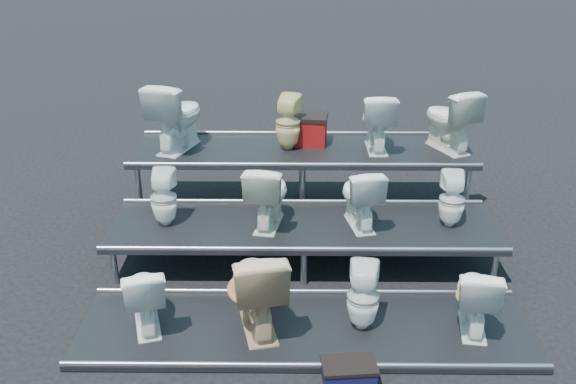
{
  "coord_description": "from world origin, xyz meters",
  "views": [
    {
      "loc": [
        -0.11,
        -6.24,
        3.66
      ],
      "look_at": [
        -0.17,
        0.1,
        0.8
      ],
      "focal_mm": 40.0,
      "sensor_mm": 36.0,
      "label": 1
    }
  ],
  "objects_px": {
    "toilet_4": "(164,198)",
    "toilet_0": "(144,295)",
    "toilet_5": "(268,194)",
    "toilet_2": "(363,297)",
    "toilet_6": "(360,196)",
    "toilet_7": "(452,199)",
    "red_crate": "(308,131)",
    "toilet_1": "(256,286)",
    "toilet_10": "(377,121)",
    "toilet_11": "(449,119)",
    "step_stool": "(349,374)",
    "toilet_8": "(176,115)",
    "toilet_3": "(475,296)",
    "toilet_9": "(288,122)"
  },
  "relations": [
    {
      "from": "toilet_1",
      "to": "step_stool",
      "type": "bearing_deg",
      "value": 126.75
    },
    {
      "from": "toilet_1",
      "to": "toilet_5",
      "type": "relative_size",
      "value": 1.19
    },
    {
      "from": "toilet_4",
      "to": "toilet_5",
      "type": "distance_m",
      "value": 1.12
    },
    {
      "from": "toilet_2",
      "to": "toilet_5",
      "type": "height_order",
      "value": "toilet_5"
    },
    {
      "from": "toilet_4",
      "to": "toilet_0",
      "type": "bearing_deg",
      "value": 91.65
    },
    {
      "from": "toilet_0",
      "to": "toilet_4",
      "type": "relative_size",
      "value": 1.07
    },
    {
      "from": "toilet_0",
      "to": "step_stool",
      "type": "xyz_separation_m",
      "value": [
        1.83,
        -0.69,
        -0.32
      ]
    },
    {
      "from": "toilet_1",
      "to": "toilet_4",
      "type": "distance_m",
      "value": 1.7
    },
    {
      "from": "toilet_5",
      "to": "toilet_11",
      "type": "distance_m",
      "value": 2.58
    },
    {
      "from": "toilet_1",
      "to": "red_crate",
      "type": "bearing_deg",
      "value": -113.16
    },
    {
      "from": "toilet_5",
      "to": "step_stool",
      "type": "bearing_deg",
      "value": 120.76
    },
    {
      "from": "toilet_0",
      "to": "toilet_11",
      "type": "xyz_separation_m",
      "value": [
        3.27,
        2.6,
        0.86
      ]
    },
    {
      "from": "toilet_3",
      "to": "toilet_5",
      "type": "relative_size",
      "value": 0.95
    },
    {
      "from": "toilet_2",
      "to": "toilet_11",
      "type": "distance_m",
      "value": 3.02
    },
    {
      "from": "toilet_6",
      "to": "toilet_2",
      "type": "bearing_deg",
      "value": 75.4
    },
    {
      "from": "toilet_1",
      "to": "toilet_8",
      "type": "bearing_deg",
      "value": -79.61
    },
    {
      "from": "toilet_2",
      "to": "toilet_3",
      "type": "relative_size",
      "value": 0.96
    },
    {
      "from": "toilet_9",
      "to": "toilet_10",
      "type": "bearing_deg",
      "value": -163.29
    },
    {
      "from": "toilet_8",
      "to": "red_crate",
      "type": "xyz_separation_m",
      "value": [
        1.62,
        0.19,
        -0.27
      ]
    },
    {
      "from": "toilet_2",
      "to": "toilet_7",
      "type": "height_order",
      "value": "toilet_7"
    },
    {
      "from": "toilet_10",
      "to": "toilet_11",
      "type": "bearing_deg",
      "value": 179.63
    },
    {
      "from": "toilet_0",
      "to": "toilet_2",
      "type": "height_order",
      "value": "toilet_0"
    },
    {
      "from": "toilet_2",
      "to": "toilet_5",
      "type": "xyz_separation_m",
      "value": [
        -0.91,
        1.3,
        0.43
      ]
    },
    {
      "from": "toilet_8",
      "to": "red_crate",
      "type": "bearing_deg",
      "value": -153.63
    },
    {
      "from": "toilet_9",
      "to": "toilet_2",
      "type": "bearing_deg",
      "value": 121.98
    },
    {
      "from": "toilet_2",
      "to": "toilet_10",
      "type": "bearing_deg",
      "value": -91.4
    },
    {
      "from": "toilet_5",
      "to": "toilet_2",
      "type": "bearing_deg",
      "value": 135.42
    },
    {
      "from": "toilet_3",
      "to": "toilet_8",
      "type": "xyz_separation_m",
      "value": [
        -3.1,
        2.6,
        0.89
      ]
    },
    {
      "from": "toilet_7",
      "to": "toilet_3",
      "type": "bearing_deg",
      "value": 92.38
    },
    {
      "from": "toilet_1",
      "to": "toilet_6",
      "type": "distance_m",
      "value": 1.7
    },
    {
      "from": "toilet_5",
      "to": "step_stool",
      "type": "height_order",
      "value": "toilet_5"
    },
    {
      "from": "toilet_3",
      "to": "step_stool",
      "type": "distance_m",
      "value": 1.42
    },
    {
      "from": "toilet_0",
      "to": "toilet_4",
      "type": "bearing_deg",
      "value": -105.14
    },
    {
      "from": "toilet_2",
      "to": "toilet_11",
      "type": "bearing_deg",
      "value": -108.97
    },
    {
      "from": "toilet_6",
      "to": "toilet_10",
      "type": "bearing_deg",
      "value": -114.75
    },
    {
      "from": "toilet_9",
      "to": "toilet_3",
      "type": "bearing_deg",
      "value": 140.36
    },
    {
      "from": "toilet_9",
      "to": "toilet_7",
      "type": "bearing_deg",
      "value": 160.43
    },
    {
      "from": "toilet_1",
      "to": "red_crate",
      "type": "distance_m",
      "value": 2.89
    },
    {
      "from": "toilet_7",
      "to": "step_stool",
      "type": "distance_m",
      "value": 2.44
    },
    {
      "from": "toilet_6",
      "to": "toilet_9",
      "type": "height_order",
      "value": "toilet_9"
    },
    {
      "from": "toilet_8",
      "to": "step_stool",
      "type": "bearing_deg",
      "value": 139.69
    },
    {
      "from": "toilet_3",
      "to": "toilet_7",
      "type": "height_order",
      "value": "toilet_7"
    },
    {
      "from": "toilet_4",
      "to": "toilet_10",
      "type": "xyz_separation_m",
      "value": [
        2.42,
        1.3,
        0.45
      ]
    },
    {
      "from": "toilet_10",
      "to": "step_stool",
      "type": "height_order",
      "value": "toilet_10"
    },
    {
      "from": "toilet_0",
      "to": "red_crate",
      "type": "relative_size",
      "value": 1.48
    },
    {
      "from": "toilet_3",
      "to": "toilet_10",
      "type": "relative_size",
      "value": 0.94
    },
    {
      "from": "toilet_6",
      "to": "toilet_5",
      "type": "bearing_deg",
      "value": -11.31
    },
    {
      "from": "toilet_8",
      "to": "toilet_11",
      "type": "distance_m",
      "value": 3.35
    },
    {
      "from": "toilet_6",
      "to": "toilet_7",
      "type": "xyz_separation_m",
      "value": [
        0.99,
        0.0,
        -0.03
      ]
    },
    {
      "from": "toilet_3",
      "to": "toilet_10",
      "type": "bearing_deg",
      "value": -67.73
    }
  ]
}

